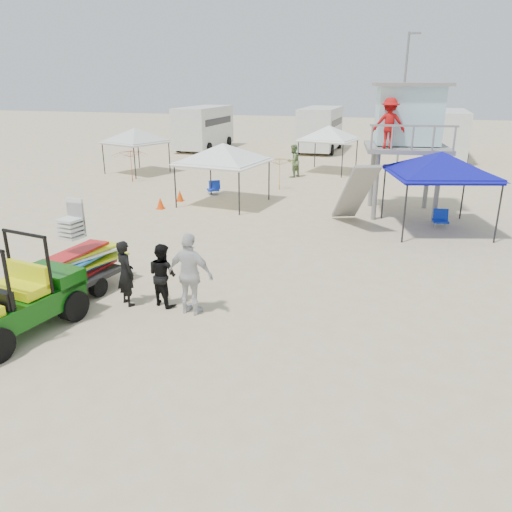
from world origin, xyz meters
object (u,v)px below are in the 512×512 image
(lifeguard_tower, at_px, (406,120))
(man_left, at_px, (126,273))
(canopy_blue, at_px, (442,156))
(surf_trailer, at_px, (79,260))
(utility_cart, at_px, (10,292))

(lifeguard_tower, bearing_deg, man_left, -118.19)
(man_left, xyz_separation_m, canopy_blue, (7.35, 8.99, 1.89))
(surf_trailer, relative_size, canopy_blue, 0.61)
(utility_cart, xyz_separation_m, lifeguard_tower, (7.53, 13.25, 2.73))
(surf_trailer, bearing_deg, lifeguard_tower, 55.42)
(canopy_blue, bearing_deg, man_left, -129.28)
(surf_trailer, xyz_separation_m, lifeguard_tower, (7.52, 10.91, 2.83))
(utility_cart, xyz_separation_m, surf_trailer, (0.01, 2.34, -0.10))
(utility_cart, bearing_deg, canopy_blue, 51.17)
(man_left, distance_m, lifeguard_tower, 13.05)
(lifeguard_tower, bearing_deg, canopy_blue, -58.98)
(man_left, bearing_deg, canopy_blue, -96.66)
(lifeguard_tower, bearing_deg, surf_trailer, -124.58)
(surf_trailer, bearing_deg, canopy_blue, 44.42)
(man_left, height_order, canopy_blue, canopy_blue)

